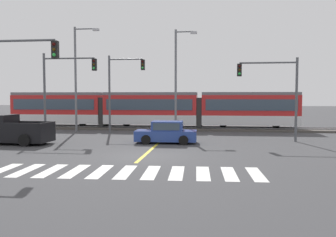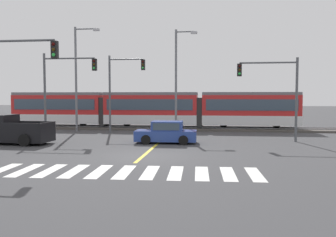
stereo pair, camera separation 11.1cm
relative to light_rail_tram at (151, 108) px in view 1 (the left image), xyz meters
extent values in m
plane|color=#3D3D3F|center=(2.30, -15.78, -2.05)|extent=(200.00, 200.00, 0.00)
cube|color=#4C4742|center=(2.30, 0.01, -1.96)|extent=(120.00, 4.00, 0.18)
cube|color=#939399|center=(2.30, -0.71, -1.82)|extent=(120.00, 0.08, 0.10)
cube|color=#939399|center=(2.30, 0.73, -1.82)|extent=(120.00, 0.08, 0.10)
cube|color=silver|center=(-9.50, 0.01, -1.07)|extent=(9.00, 2.60, 0.90)
cube|color=red|center=(-9.50, 0.01, 0.33)|extent=(9.00, 2.60, 1.90)
cube|color=#384756|center=(-9.50, -1.31, 0.38)|extent=(8.28, 0.04, 1.04)
cube|color=slate|center=(-9.50, 0.01, 1.42)|extent=(9.00, 2.39, 0.28)
cylinder|color=black|center=(-7.03, 0.01, -1.52)|extent=(0.70, 0.20, 0.70)
cylinder|color=black|center=(-11.97, 0.01, -1.52)|extent=(0.70, 0.20, 0.70)
cube|color=silver|center=(0.00, 0.01, -1.07)|extent=(9.00, 2.60, 0.90)
cube|color=red|center=(0.00, 0.01, 0.33)|extent=(9.00, 2.60, 1.90)
cube|color=#384756|center=(0.00, -1.31, 0.38)|extent=(8.28, 0.04, 1.04)
cube|color=slate|center=(0.00, 0.01, 1.42)|extent=(9.00, 2.39, 0.28)
cylinder|color=black|center=(2.48, 0.01, -1.52)|extent=(0.70, 0.20, 0.70)
cylinder|color=black|center=(-2.47, 0.01, -1.52)|extent=(0.70, 0.20, 0.70)
cube|color=silver|center=(9.50, 0.01, -1.07)|extent=(9.00, 2.60, 0.90)
cube|color=red|center=(9.50, 0.01, 0.33)|extent=(9.00, 2.60, 1.90)
cube|color=#384756|center=(9.50, -1.31, 0.38)|extent=(8.28, 0.04, 1.04)
cube|color=slate|center=(9.50, 0.01, 1.42)|extent=(9.00, 2.39, 0.28)
cylinder|color=black|center=(11.97, 0.01, -1.52)|extent=(0.70, 0.20, 0.70)
cylinder|color=black|center=(7.03, 0.01, -1.52)|extent=(0.70, 0.20, 0.70)
cube|color=#2D2D2D|center=(-4.75, 0.01, -0.37)|extent=(0.50, 2.34, 2.80)
cube|color=#2D2D2D|center=(4.75, 0.01, -0.37)|extent=(0.50, 2.34, 2.80)
cube|color=silver|center=(-3.20, -20.01, -2.04)|extent=(0.68, 2.82, 0.01)
cube|color=silver|center=(-2.10, -19.97, -2.04)|extent=(0.68, 2.82, 0.01)
cube|color=silver|center=(-1.00, -19.92, -2.04)|extent=(0.68, 2.82, 0.01)
cube|color=silver|center=(0.10, -19.87, -2.04)|extent=(0.68, 2.82, 0.01)
cube|color=silver|center=(1.20, -19.82, -2.04)|extent=(0.68, 2.82, 0.01)
cube|color=silver|center=(2.30, -19.77, -2.04)|extent=(0.68, 2.82, 0.01)
cube|color=silver|center=(3.40, -19.72, -2.04)|extent=(0.68, 2.82, 0.01)
cube|color=silver|center=(4.50, -19.67, -2.04)|extent=(0.68, 2.82, 0.01)
cube|color=silver|center=(5.60, -19.63, -2.04)|extent=(0.68, 2.82, 0.01)
cube|color=silver|center=(6.70, -19.58, -2.04)|extent=(0.68, 2.82, 0.01)
cube|color=silver|center=(7.79, -19.53, -2.04)|extent=(0.68, 2.82, 0.01)
cube|color=gold|center=(2.30, -9.88, -2.04)|extent=(0.20, 15.78, 0.01)
cube|color=#284293|center=(2.81, -10.26, -1.53)|extent=(4.24, 1.81, 0.72)
cube|color=#284293|center=(2.91, -10.25, -0.85)|extent=(2.14, 1.57, 0.64)
cube|color=#384756|center=(1.91, -10.28, -0.85)|extent=(0.14, 1.43, 0.52)
cube|color=#384756|center=(2.93, -11.03, -0.85)|extent=(1.79, 0.09, 0.48)
cylinder|color=black|center=(1.57, -11.14, -1.73)|extent=(0.65, 0.24, 0.64)
cylinder|color=black|center=(1.53, -9.44, -1.73)|extent=(0.65, 0.24, 0.64)
cylinder|color=black|center=(4.09, -11.07, -1.73)|extent=(0.65, 0.24, 0.64)
cylinder|color=black|center=(4.05, -9.37, -1.73)|extent=(0.65, 0.24, 0.64)
cube|color=black|center=(-7.53, -11.97, -1.38)|extent=(5.49, 2.22, 0.96)
cube|color=black|center=(-8.34, -11.93, -0.48)|extent=(1.79, 1.92, 0.84)
cube|color=black|center=(-6.36, -12.95, -0.72)|extent=(2.70, 0.25, 0.36)
cube|color=black|center=(-6.27, -11.11, -0.72)|extent=(2.70, 0.25, 0.36)
cube|color=black|center=(-4.89, -12.10, -0.72)|extent=(0.22, 1.96, 0.36)
cylinder|color=black|center=(-9.04, -10.91, -1.65)|extent=(0.81, 0.32, 0.80)
cylinder|color=black|center=(-6.01, -13.03, -1.65)|extent=(0.81, 0.32, 0.80)
cylinder|color=black|center=(-5.92, -11.07, -1.65)|extent=(0.81, 0.32, 0.80)
cylinder|color=#515459|center=(-3.02, -4.00, 1.34)|extent=(0.18, 0.18, 6.77)
cylinder|color=#515459|center=(-1.52, -4.00, 4.40)|extent=(3.00, 0.12, 0.12)
cube|color=black|center=(-0.02, -4.00, 3.90)|extent=(0.32, 0.28, 0.90)
sphere|color=#360605|center=(-0.02, -4.15, 4.17)|extent=(0.18, 0.18, 0.18)
sphere|color=#3A2706|center=(-0.02, -4.15, 3.90)|extent=(0.18, 0.18, 0.18)
sphere|color=green|center=(-0.02, -4.15, 3.63)|extent=(0.18, 0.18, 0.18)
cylinder|color=#515459|center=(-6.87, -8.39, 1.21)|extent=(0.18, 0.18, 6.52)
cylinder|color=#515459|center=(-4.87, -8.39, 4.06)|extent=(4.00, 0.12, 0.12)
cube|color=black|center=(-2.87, -8.39, 3.56)|extent=(0.32, 0.28, 0.90)
sphere|color=#360605|center=(-2.87, -8.54, 3.83)|extent=(0.18, 0.18, 0.18)
sphere|color=#3A2706|center=(-2.87, -8.54, 3.56)|extent=(0.18, 0.18, 0.18)
sphere|color=green|center=(-2.87, -8.54, 3.29)|extent=(0.18, 0.18, 0.18)
cylinder|color=#515459|center=(11.89, -8.35, 0.93)|extent=(0.18, 0.18, 5.96)
cylinder|color=#515459|center=(9.89, -8.35, 3.56)|extent=(4.00, 0.12, 0.12)
cube|color=black|center=(7.89, -8.35, 3.06)|extent=(0.32, 0.28, 0.90)
sphere|color=#360605|center=(7.89, -8.50, 3.33)|extent=(0.18, 0.18, 0.18)
sphere|color=#3A2706|center=(7.89, -8.50, 3.06)|extent=(0.18, 0.18, 0.18)
sphere|color=green|center=(7.89, -8.50, 2.79)|extent=(0.18, 0.18, 0.18)
cylinder|color=#515459|center=(-3.84, -16.83, 4.08)|extent=(3.50, 0.12, 0.12)
cube|color=black|center=(-2.09, -16.83, 3.58)|extent=(0.32, 0.28, 0.90)
sphere|color=#360605|center=(-2.09, -16.98, 3.85)|extent=(0.18, 0.18, 0.18)
sphere|color=#3A2706|center=(-2.09, -16.98, 3.58)|extent=(0.18, 0.18, 0.18)
sphere|color=green|center=(-2.09, -16.98, 3.31)|extent=(0.18, 0.18, 0.18)
cylinder|color=slate|center=(-6.34, -3.40, 2.68)|extent=(0.20, 0.20, 9.45)
cylinder|color=slate|center=(-5.35, -3.40, 7.20)|extent=(1.97, 0.12, 0.12)
cube|color=#B2B2B7|center=(-4.37, -3.40, 7.10)|extent=(0.56, 0.28, 0.20)
cylinder|color=slate|center=(2.75, -3.11, 2.48)|extent=(0.20, 0.20, 9.05)
cylinder|color=slate|center=(3.54, -3.11, 6.81)|extent=(1.58, 0.12, 0.12)
cube|color=#B2B2B7|center=(4.33, -3.11, 6.71)|extent=(0.56, 0.28, 0.20)
camera|label=1|loc=(5.95, -34.45, 1.21)|focal=38.00mm
camera|label=2|loc=(6.06, -34.44, 1.21)|focal=38.00mm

